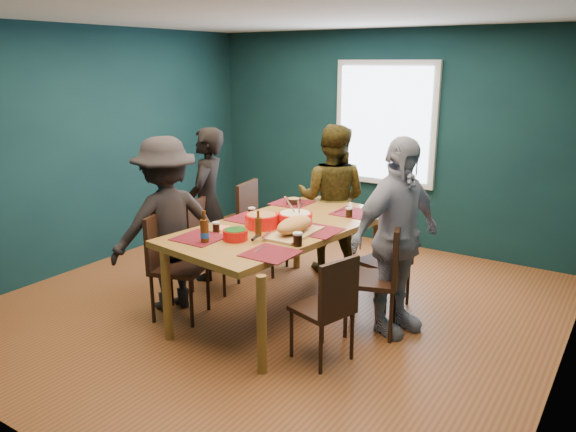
# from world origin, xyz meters

# --- Properties ---
(room) EXTENTS (5.01, 5.01, 2.71)m
(room) POSITION_xyz_m (0.00, 0.27, 1.37)
(room) COLOR brown
(room) RESTS_ON ground
(dining_table) EXTENTS (1.41, 2.37, 0.85)m
(dining_table) POSITION_xyz_m (0.10, -0.02, 0.77)
(dining_table) COLOR brown
(dining_table) RESTS_ON floor
(chair_left_far) EXTENTS (0.52, 0.52, 1.01)m
(chair_left_far) POSITION_xyz_m (-0.75, 0.73, 0.59)
(chair_left_far) COLOR black
(chair_left_far) RESTS_ON floor
(chair_left_mid) EXTENTS (0.52, 0.52, 0.94)m
(chair_left_mid) POSITION_xyz_m (-0.87, 0.01, 0.55)
(chair_left_mid) COLOR black
(chair_left_mid) RESTS_ON floor
(chair_left_near) EXTENTS (0.56, 0.56, 0.98)m
(chair_left_near) POSITION_xyz_m (-0.70, -0.69, 0.57)
(chair_left_near) COLOR black
(chair_left_near) RESTS_ON floor
(chair_right_far) EXTENTS (0.50, 0.50, 0.91)m
(chair_right_far) POSITION_xyz_m (0.93, 0.60, 0.53)
(chair_right_far) COLOR black
(chair_right_far) RESTS_ON floor
(chair_right_mid) EXTENTS (0.56, 0.56, 0.99)m
(chair_right_mid) POSITION_xyz_m (1.08, 0.07, 0.58)
(chair_right_mid) COLOR black
(chair_right_mid) RESTS_ON floor
(chair_right_near) EXTENTS (0.50, 0.50, 0.88)m
(chair_right_near) POSITION_xyz_m (0.95, -0.64, 0.51)
(chair_right_near) COLOR black
(chair_right_near) RESTS_ON floor
(person_far_left) EXTENTS (0.59, 0.70, 1.64)m
(person_far_left) POSITION_xyz_m (-1.06, 0.27, 0.82)
(person_far_left) COLOR black
(person_far_left) RESTS_ON floor
(person_back) EXTENTS (0.94, 0.81, 1.66)m
(person_back) POSITION_xyz_m (-0.04, 1.18, 0.83)
(person_back) COLOR black
(person_back) RESTS_ON floor
(person_right) EXTENTS (0.74, 1.09, 1.72)m
(person_right) POSITION_xyz_m (1.15, 0.16, 0.86)
(person_right) COLOR white
(person_right) RESTS_ON floor
(person_near_left) EXTENTS (0.99, 1.23, 1.66)m
(person_near_left) POSITION_xyz_m (-0.85, -0.55, 0.83)
(person_near_left) COLOR black
(person_near_left) RESTS_ON floor
(bowl_salad) EXTENTS (0.30, 0.30, 0.13)m
(bowl_salad) POSITION_xyz_m (-0.01, -0.19, 0.92)
(bowl_salad) COLOR red
(bowl_salad) RESTS_ON dining_table
(bowl_dumpling) EXTENTS (0.31, 0.31, 0.29)m
(bowl_dumpling) POSITION_xyz_m (0.23, -0.00, 0.92)
(bowl_dumpling) COLOR red
(bowl_dumpling) RESTS_ON dining_table
(bowl_herbs) EXTENTS (0.21, 0.21, 0.09)m
(bowl_herbs) POSITION_xyz_m (0.02, -0.62, 0.90)
(bowl_herbs) COLOR red
(bowl_herbs) RESTS_ON dining_table
(cutting_board) EXTENTS (0.34, 0.71, 0.16)m
(cutting_board) POSITION_xyz_m (0.36, -0.22, 0.92)
(cutting_board) COLOR tan
(cutting_board) RESTS_ON dining_table
(small_bowl) EXTENTS (0.15, 0.15, 0.06)m
(small_bowl) POSITION_xyz_m (-0.23, 0.69, 0.88)
(small_bowl) COLOR black
(small_bowl) RESTS_ON dining_table
(beer_bottle_a) EXTENTS (0.08, 0.08, 0.28)m
(beer_bottle_a) POSITION_xyz_m (-0.15, -0.81, 0.95)
(beer_bottle_a) COLOR #45220C
(beer_bottle_a) RESTS_ON dining_table
(beer_bottle_b) EXTENTS (0.06, 0.06, 0.23)m
(beer_bottle_b) POSITION_xyz_m (0.12, -0.42, 0.94)
(beer_bottle_b) COLOR #45220C
(beer_bottle_b) RESTS_ON dining_table
(cola_glass_a) EXTENTS (0.07, 0.07, 0.09)m
(cola_glass_a) POSITION_xyz_m (-0.26, -0.53, 0.90)
(cola_glass_a) COLOR black
(cola_glass_a) RESTS_ON dining_table
(cola_glass_b) EXTENTS (0.08, 0.08, 0.11)m
(cola_glass_b) POSITION_xyz_m (0.54, -0.46, 0.91)
(cola_glass_b) COLOR black
(cola_glass_b) RESTS_ON dining_table
(cola_glass_c) EXTENTS (0.07, 0.07, 0.09)m
(cola_glass_c) POSITION_xyz_m (0.50, 0.55, 0.90)
(cola_glass_c) COLOR black
(cola_glass_c) RESTS_ON dining_table
(cola_glass_d) EXTENTS (0.07, 0.07, 0.10)m
(cola_glass_d) POSITION_xyz_m (-0.29, 0.03, 0.90)
(cola_glass_d) COLOR black
(cola_glass_d) RESTS_ON dining_table
(napkin_a) EXTENTS (0.17, 0.17, 0.00)m
(napkin_a) POSITION_xyz_m (0.49, 0.02, 0.85)
(napkin_a) COLOR #F67267
(napkin_a) RESTS_ON dining_table
(napkin_b) EXTENTS (0.16, 0.16, 0.00)m
(napkin_b) POSITION_xyz_m (-0.29, -0.41, 0.85)
(napkin_b) COLOR #F67267
(napkin_b) RESTS_ON dining_table
(napkin_c) EXTENTS (0.14, 0.14, 0.00)m
(napkin_c) POSITION_xyz_m (0.43, -0.75, 0.85)
(napkin_c) COLOR #F67267
(napkin_c) RESTS_ON dining_table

